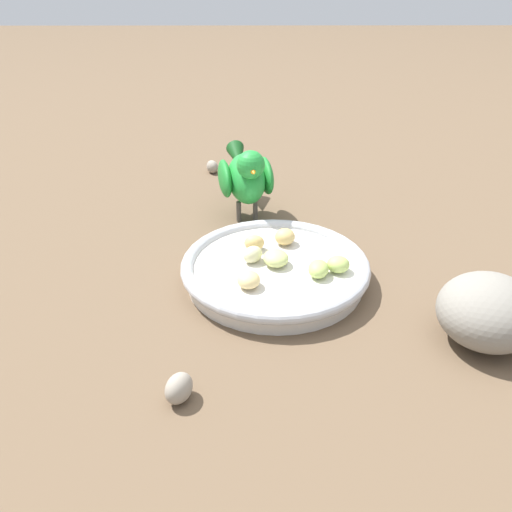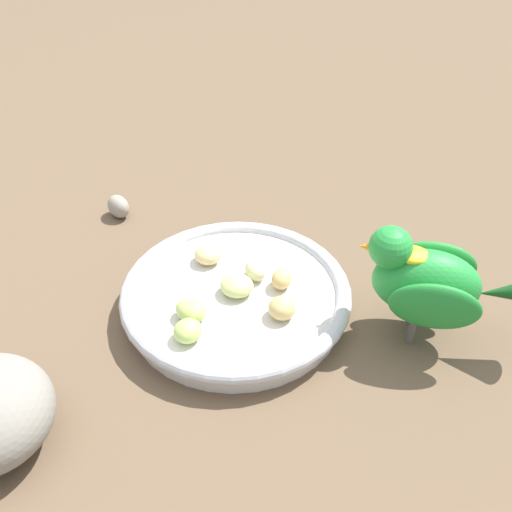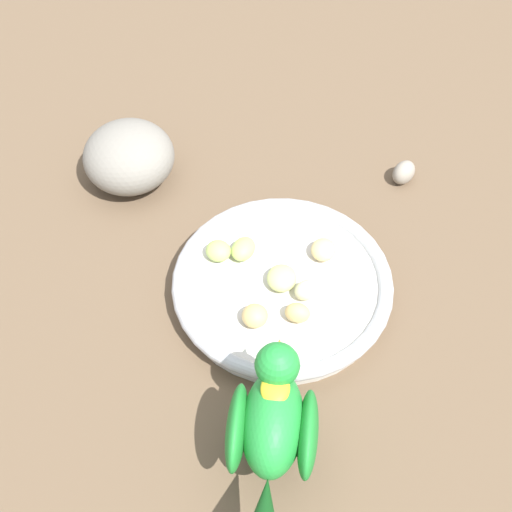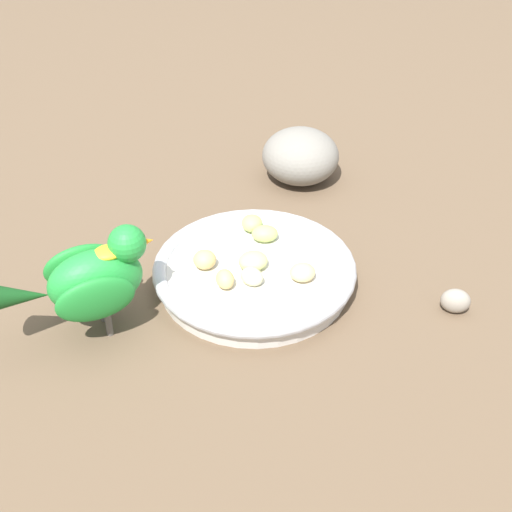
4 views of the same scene
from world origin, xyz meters
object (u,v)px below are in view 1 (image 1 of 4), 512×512
(apple_piece_0, at_px, (338,265))
(pebble_0, at_px, (212,167))
(parrot, at_px, (246,175))
(apple_piece_6, at_px, (253,254))
(rock_large, at_px, (489,311))
(feeding_bowl, at_px, (275,270))
(apple_piece_2, at_px, (249,280))
(apple_piece_3, at_px, (285,237))
(apple_piece_5, at_px, (318,269))
(pebble_1, at_px, (179,388))
(apple_piece_1, at_px, (276,258))
(apple_piece_4, at_px, (254,243))

(apple_piece_0, bearing_deg, pebble_0, 24.92)
(parrot, bearing_deg, apple_piece_6, -7.20)
(apple_piece_6, xyz_separation_m, rock_large, (-0.12, -0.24, 0.00))
(feeding_bowl, distance_m, apple_piece_2, 0.06)
(apple_piece_3, bearing_deg, parrot, 22.78)
(feeding_bowl, xyz_separation_m, apple_piece_5, (-0.02, -0.05, 0.02))
(apple_piece_0, bearing_deg, feeding_bowl, 77.79)
(apple_piece_6, height_order, pebble_1, apple_piece_6)
(pebble_1, bearing_deg, pebble_0, 0.43)
(apple_piece_2, relative_size, apple_piece_6, 1.08)
(rock_large, height_order, pebble_0, rock_large)
(feeding_bowl, height_order, apple_piece_3, apple_piece_3)
(apple_piece_2, bearing_deg, pebble_0, 9.46)
(apple_piece_1, xyz_separation_m, pebble_1, (-0.20, 0.09, -0.02))
(apple_piece_5, bearing_deg, feeding_bowl, 64.35)
(pebble_0, bearing_deg, apple_piece_1, -164.31)
(apple_piece_4, bearing_deg, apple_piece_3, -68.73)
(rock_large, bearing_deg, apple_piece_1, 61.66)
(feeding_bowl, distance_m, parrot, 0.18)
(parrot, xyz_separation_m, pebble_1, (-0.37, 0.06, -0.05))
(apple_piece_3, bearing_deg, pebble_0, 20.51)
(apple_piece_1, height_order, pebble_0, apple_piece_1)
(apple_piece_2, relative_size, apple_piece_5, 0.92)
(apple_piece_1, bearing_deg, apple_piece_5, -117.34)
(apple_piece_4, distance_m, apple_piece_5, 0.09)
(apple_piece_6, height_order, rock_large, rock_large)
(apple_piece_2, relative_size, parrot, 0.17)
(feeding_bowl, relative_size, apple_piece_6, 8.73)
(rock_large, bearing_deg, pebble_1, 105.64)
(apple_piece_4, xyz_separation_m, pebble_1, (-0.23, 0.07, -0.02))
(apple_piece_2, xyz_separation_m, pebble_0, (0.39, 0.07, -0.02))
(apple_piece_3, distance_m, apple_piece_4, 0.04)
(apple_piece_0, bearing_deg, apple_piece_2, 106.17)
(apple_piece_0, relative_size, apple_piece_3, 1.03)
(apple_piece_5, height_order, pebble_1, apple_piece_5)
(apple_piece_3, xyz_separation_m, apple_piece_4, (-0.01, 0.04, -0.00))
(feeding_bowl, height_order, parrot, parrot)
(feeding_bowl, relative_size, pebble_1, 7.16)
(apple_piece_5, bearing_deg, apple_piece_6, 66.72)
(apple_piece_0, relative_size, parrot, 0.16)
(pebble_0, height_order, pebble_1, pebble_1)
(apple_piece_4, distance_m, pebble_0, 0.32)
(apple_piece_1, xyz_separation_m, apple_piece_6, (0.01, 0.03, 0.00))
(rock_large, bearing_deg, pebble_0, 33.76)
(parrot, relative_size, pebble_0, 6.82)
(apple_piece_0, height_order, rock_large, rock_large)
(apple_piece_3, distance_m, rock_large, 0.26)
(apple_piece_1, relative_size, apple_piece_4, 1.30)
(feeding_bowl, relative_size, apple_piece_1, 6.92)
(apple_piece_1, height_order, apple_piece_5, same)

